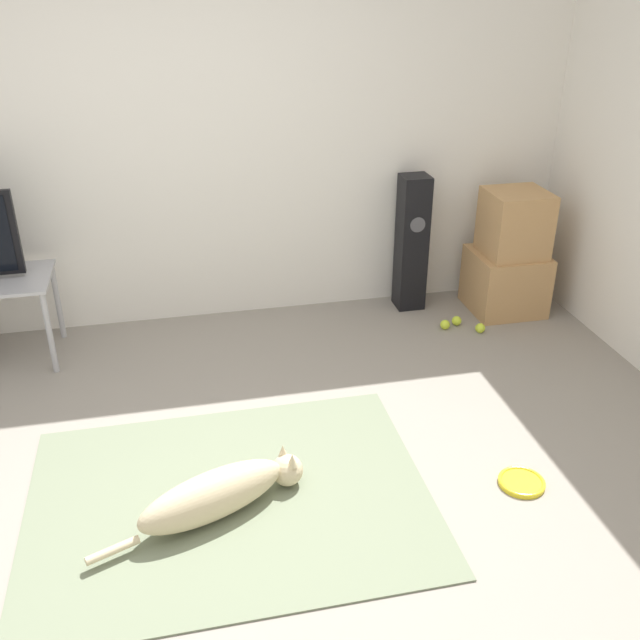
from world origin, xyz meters
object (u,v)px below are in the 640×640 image
Objects in this scene: frisbee at (522,482)px; cardboard_box_lower at (505,281)px; cardboard_box_upper at (515,223)px; floor_speaker at (412,243)px; tennis_ball_by_boxes at (457,321)px; dog at (220,493)px; tennis_ball_near_speaker at (480,328)px; tennis_ball_loose_on_carpet at (445,325)px.

cardboard_box_lower is at bearing 67.43° from frisbee.
cardboard_box_upper is 0.71m from floor_speaker.
dog is at bearing -138.95° from tennis_ball_by_boxes.
floor_speaker reaches higher than frisbee.
floor_speaker is 0.76m from tennis_ball_near_speaker.
dog is 2.48m from floor_speaker.
cardboard_box_upper is at bearing 43.19° from tennis_ball_near_speaker.
floor_speaker reaches higher than tennis_ball_near_speaker.
floor_speaker is at bearing 106.98° from tennis_ball_loose_on_carpet.
floor_speaker is (-0.65, 0.20, 0.27)m from cardboard_box_lower.
dog is 2.82m from cardboard_box_upper.
tennis_ball_by_boxes is (-0.43, -0.16, -0.62)m from cardboard_box_upper.
tennis_ball_loose_on_carpet is (1.66, 1.50, -0.09)m from dog.
floor_speaker is at bearing 163.11° from cardboard_box_lower.
dog is 2.02× the size of cardboard_box_lower.
cardboard_box_lower is 7.38× the size of tennis_ball_near_speaker.
cardboard_box_upper is 6.73× the size of tennis_ball_loose_on_carpet.
tennis_ball_loose_on_carpet is at bearing -159.36° from cardboard_box_upper.
tennis_ball_by_boxes is 0.18m from tennis_ball_near_speaker.
floor_speaker reaches higher than cardboard_box_upper.
floor_speaker is (1.54, 1.91, 0.36)m from dog.
dog is 2.24m from tennis_ball_loose_on_carpet.
cardboard_box_upper reaches higher than frisbee.
tennis_ball_near_speaker is at bearing 73.48° from frisbee.
cardboard_box_upper is 0.77m from tennis_ball_by_boxes.
tennis_ball_loose_on_carpet is (0.23, 1.60, 0.02)m from frisbee.
dog is 4.37× the size of frisbee.
floor_speaker reaches higher than cardboard_box_lower.
tennis_ball_loose_on_carpet is at bearing 81.75° from frisbee.
cardboard_box_upper reaches higher than tennis_ball_near_speaker.
dog is 2.34m from tennis_ball_by_boxes.
dog is 1.44m from frisbee.
tennis_ball_loose_on_carpet is at bearing 155.27° from tennis_ball_near_speaker.
cardboard_box_lower is at bearing 38.07° from dog.
tennis_ball_by_boxes and tennis_ball_loose_on_carpet have the same top height.
cardboard_box_lower is 7.38× the size of tennis_ball_by_boxes.
tennis_ball_near_speaker and tennis_ball_loose_on_carpet have the same top height.
cardboard_box_lower is 0.73m from floor_speaker.
cardboard_box_upper reaches higher than tennis_ball_loose_on_carpet.
tennis_ball_by_boxes is (0.22, -0.37, -0.45)m from floor_speaker.
cardboard_box_lower is 0.59m from tennis_ball_loose_on_carpet.
cardboard_box_upper is 6.73× the size of tennis_ball_near_speaker.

